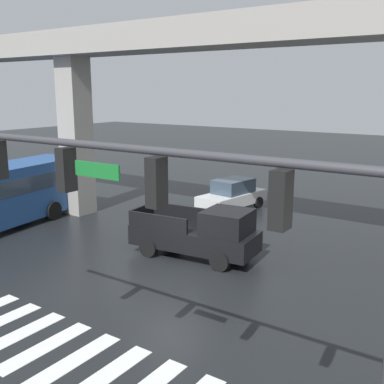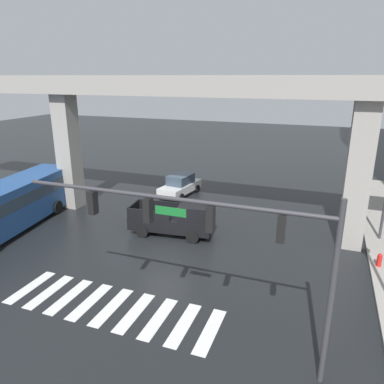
{
  "view_description": "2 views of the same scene",
  "coord_description": "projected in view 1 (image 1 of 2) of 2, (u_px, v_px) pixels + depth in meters",
  "views": [
    {
      "loc": [
        9.4,
        -12.17,
        6.57
      ],
      "look_at": [
        -0.95,
        2.86,
        2.55
      ],
      "focal_mm": 43.59,
      "sensor_mm": 36.0,
      "label": 1
    },
    {
      "loc": [
        7.87,
        -16.56,
        9.39
      ],
      "look_at": [
        0.41,
        3.35,
        2.61
      ],
      "focal_mm": 34.16,
      "sensor_mm": 36.0,
      "label": 2
    }
  ],
  "objects": [
    {
      "name": "elevated_overpass",
      "position": [
        237.0,
        51.0,
        18.41
      ],
      "size": [
        49.94,
        2.41,
        9.43
      ],
      "color": "#9E9991",
      "rests_on": "ground"
    },
    {
      "name": "ground_plane",
      "position": [
        168.0,
        280.0,
        16.41
      ],
      "size": [
        120.0,
        120.0,
        0.0
      ],
      "primitive_type": "plane",
      "color": "black"
    },
    {
      "name": "traffic_signal_mast",
      "position": [
        164.0,
        208.0,
        7.66
      ],
      "size": [
        10.89,
        0.32,
        6.2
      ],
      "color": "#38383D",
      "rests_on": "ground"
    },
    {
      "name": "crosswalk_stripes",
      "position": [
        45.0,
        347.0,
        12.14
      ],
      "size": [
        9.35,
        2.8,
        0.01
      ],
      "color": "silver",
      "rests_on": "ground"
    },
    {
      "name": "sedan_white",
      "position": [
        232.0,
        195.0,
        25.93
      ],
      "size": [
        2.42,
        4.51,
        1.72
      ],
      "color": "silver",
      "rests_on": "ground"
    },
    {
      "name": "pickup_truck",
      "position": [
        201.0,
        234.0,
        18.45
      ],
      "size": [
        5.27,
        2.47,
        2.08
      ],
      "color": "black",
      "rests_on": "ground"
    }
  ]
}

